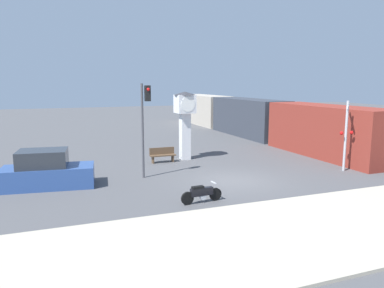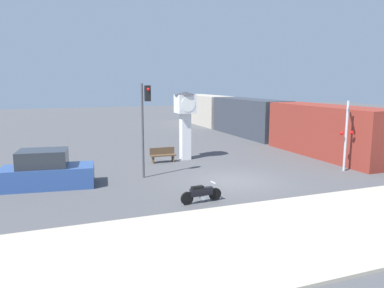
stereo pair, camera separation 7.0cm
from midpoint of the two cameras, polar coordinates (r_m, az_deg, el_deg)
name	(u,v)px [view 2 (the right image)]	position (r m, az deg, el deg)	size (l,w,h in m)	color
ground_plane	(233,181)	(19.19, 6.37, -5.57)	(120.00, 120.00, 0.00)	#4C4C4F
sidewalk_strip	(322,227)	(13.87, 19.30, -11.79)	(36.00, 6.00, 0.10)	#B2A893
motorcycle	(201,193)	(15.60, 1.54, -7.55)	(1.85, 0.40, 0.82)	black
clock_tower	(185,114)	(23.92, -0.97, 4.53)	(1.38, 1.38, 4.35)	white
freight_train	(249,117)	(35.38, 8.81, 4.04)	(2.80, 31.25, 3.40)	maroon
traffic_light	(145,114)	(19.32, -7.08, 4.53)	(0.50, 0.35, 4.88)	#47474C
railroad_crossing_signal	(346,133)	(22.46, 22.54, 1.53)	(0.90, 0.82, 3.93)	#B7B7BC
bench	(163,155)	(23.35, -4.40, -1.61)	(1.60, 0.44, 0.92)	brown
parked_car	(47,172)	(19.05, -21.15, -3.94)	(4.40, 2.33, 1.80)	#2D4C8C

